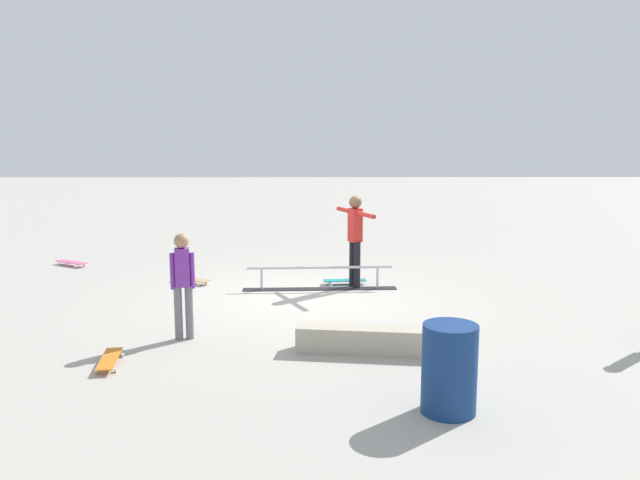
# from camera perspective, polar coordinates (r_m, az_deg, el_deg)

# --- Properties ---
(ground_plane) EXTENTS (60.00, 60.00, 0.00)m
(ground_plane) POSITION_cam_1_polar(r_m,az_deg,el_deg) (11.43, -1.16, -4.96)
(ground_plane) COLOR #ADA89E
(grind_rail) EXTENTS (2.82, 0.36, 0.43)m
(grind_rail) POSITION_cam_1_polar(r_m,az_deg,el_deg) (11.87, -0.02, -3.47)
(grind_rail) COLOR black
(grind_rail) RESTS_ON ground_plane
(skate_ledge) EXTENTS (1.88, 0.59, 0.34)m
(skate_ledge) POSITION_cam_1_polar(r_m,az_deg,el_deg) (8.59, 4.17, -8.74)
(skate_ledge) COLOR #B2A893
(skate_ledge) RESTS_ON ground_plane
(skater_main) EXTENTS (0.65, 1.28, 1.70)m
(skater_main) POSITION_cam_1_polar(r_m,az_deg,el_deg) (11.90, 3.10, 0.49)
(skater_main) COLOR black
(skater_main) RESTS_ON ground_plane
(skateboard_main) EXTENTS (0.81, 0.31, 0.09)m
(skateboard_main) POSITION_cam_1_polar(r_m,az_deg,el_deg) (12.28, 2.18, -3.59)
(skateboard_main) COLOR teal
(skateboard_main) RESTS_ON ground_plane
(bystander_purple_shirt) EXTENTS (0.34, 0.21, 1.49)m
(bystander_purple_shirt) POSITION_cam_1_polar(r_m,az_deg,el_deg) (9.12, -11.98, -3.46)
(bystander_purple_shirt) COLOR slate
(bystander_purple_shirt) RESTS_ON ground_plane
(loose_skateboard_orange) EXTENTS (0.34, 0.82, 0.09)m
(loose_skateboard_orange) POSITION_cam_1_polar(r_m,az_deg,el_deg) (8.56, -18.03, -9.93)
(loose_skateboard_orange) COLOR orange
(loose_skateboard_orange) RESTS_ON ground_plane
(loose_skateboard_pink) EXTENTS (0.79, 0.59, 0.09)m
(loose_skateboard_pink) POSITION_cam_1_polar(r_m,az_deg,el_deg) (14.95, -21.00, -1.85)
(loose_skateboard_pink) COLOR #E05993
(loose_skateboard_pink) RESTS_ON ground_plane
(loose_skateboard_natural) EXTENTS (0.79, 0.58, 0.09)m
(loose_skateboard_natural) POSITION_cam_1_polar(r_m,az_deg,el_deg) (12.61, -11.25, -3.42)
(loose_skateboard_natural) COLOR tan
(loose_skateboard_natural) RESTS_ON ground_plane
(trash_bin) EXTENTS (0.57, 0.57, 0.93)m
(trash_bin) POSITION_cam_1_polar(r_m,az_deg,el_deg) (6.86, 11.30, -11.05)
(trash_bin) COLOR navy
(trash_bin) RESTS_ON ground_plane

